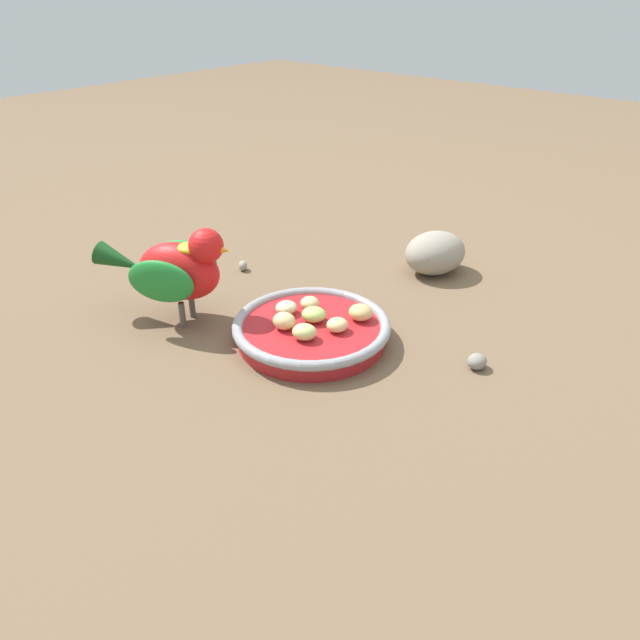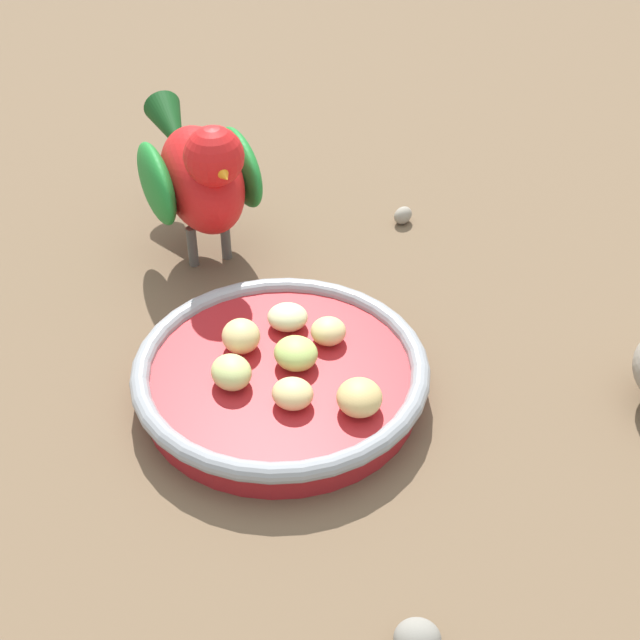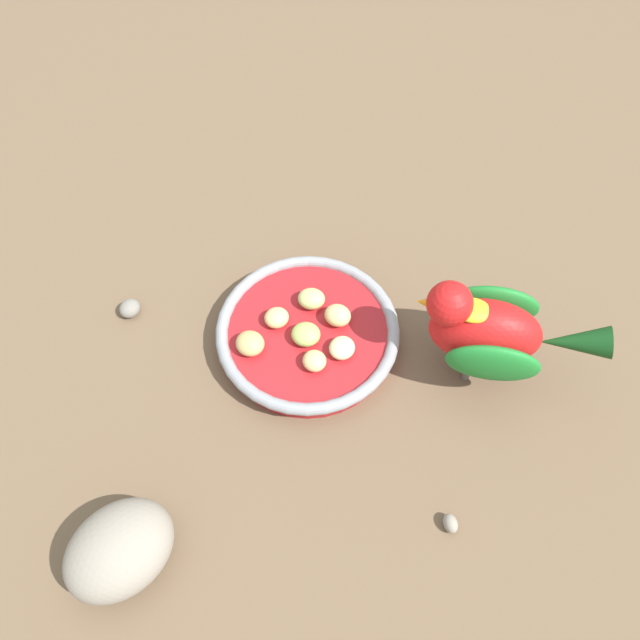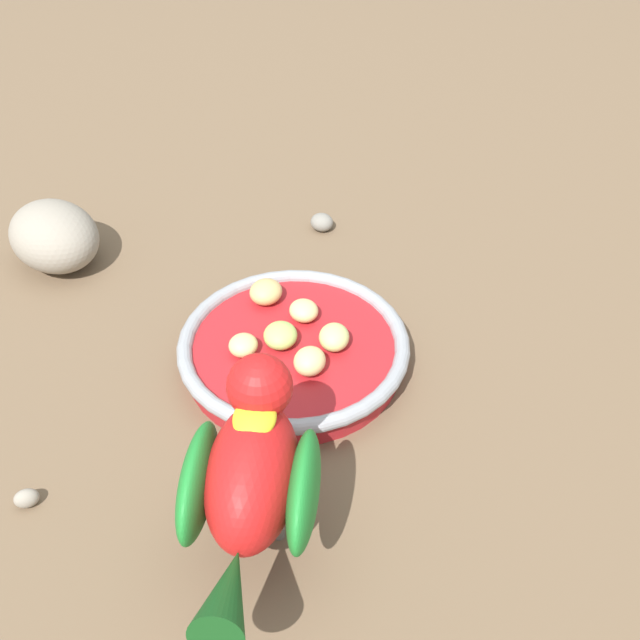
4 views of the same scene
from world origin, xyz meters
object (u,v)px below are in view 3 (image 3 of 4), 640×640
at_px(apple_piece_4, 250,343).
at_px(apple_piece_6, 311,299).
at_px(apple_piece_3, 314,361).
at_px(parrot, 490,330).
at_px(pebble_0, 450,523).
at_px(apple_piece_1, 274,321).
at_px(feeding_bowl, 308,334).
at_px(rock_large, 120,550).
at_px(apple_piece_0, 305,335).
at_px(pebble_1, 130,308).
at_px(apple_piece_2, 338,315).
at_px(apple_piece_5, 342,348).

distance_m(apple_piece_4, apple_piece_6, 0.09).
distance_m(apple_piece_3, parrot, 0.18).
bearing_deg(pebble_0, apple_piece_1, -106.62).
distance_m(feeding_bowl, rock_large, 0.29).
xyz_separation_m(apple_piece_0, pebble_1, (0.07, -0.20, -0.02)).
distance_m(apple_piece_0, rock_large, 0.27).
height_order(apple_piece_1, pebble_0, apple_piece_1).
bearing_deg(parrot, pebble_1, -1.05).
relative_size(apple_piece_1, apple_piece_6, 0.89).
relative_size(apple_piece_0, rock_large, 0.31).
xyz_separation_m(apple_piece_3, apple_piece_4, (0.02, -0.07, 0.00)).
xyz_separation_m(apple_piece_1, pebble_1, (0.07, -0.16, -0.02)).
bearing_deg(apple_piece_0, apple_piece_2, 158.78).
xyz_separation_m(apple_piece_3, parrot, (-0.11, 0.14, 0.05)).
bearing_deg(feeding_bowl, parrot, 113.49).
bearing_deg(apple_piece_1, apple_piece_2, 128.50).
bearing_deg(rock_large, feeding_bowl, 178.72).
relative_size(pebble_0, pebble_1, 0.76).
xyz_separation_m(apple_piece_4, apple_piece_5, (-0.05, 0.08, -0.00)).
relative_size(parrot, pebble_1, 7.61).
distance_m(apple_piece_5, rock_large, 0.29).
bearing_deg(apple_piece_2, apple_piece_4, -35.62).
relative_size(feeding_bowl, apple_piece_3, 7.92).
bearing_deg(apple_piece_1, apple_piece_5, 99.15).
distance_m(apple_piece_2, rock_large, 0.32).
bearing_deg(feeding_bowl, apple_piece_5, 87.48).
height_order(apple_piece_0, pebble_1, apple_piece_0).
distance_m(apple_piece_3, apple_piece_4, 0.07).
bearing_deg(pebble_0, apple_piece_5, -116.61).
bearing_deg(apple_piece_4, pebble_1, -78.95).
bearing_deg(parrot, apple_piece_5, 6.95).
xyz_separation_m(feeding_bowl, apple_piece_2, (-0.03, 0.02, 0.02)).
distance_m(apple_piece_3, pebble_1, 0.23).
xyz_separation_m(feeding_bowl, apple_piece_1, (0.01, -0.03, 0.02)).
height_order(apple_piece_0, rock_large, rock_large).
xyz_separation_m(apple_piece_2, parrot, (-0.05, 0.15, 0.04)).
height_order(apple_piece_5, rock_large, rock_large).
relative_size(apple_piece_4, apple_piece_6, 1.03).
relative_size(apple_piece_5, rock_large, 0.28).
relative_size(feeding_bowl, parrot, 1.07).
bearing_deg(pebble_1, apple_piece_6, 123.00).
bearing_deg(apple_piece_6, apple_piece_0, 26.10).
bearing_deg(apple_piece_5, apple_piece_1, -80.85).
bearing_deg(apple_piece_3, parrot, 127.03).
bearing_deg(apple_piece_3, apple_piece_2, -170.54).
distance_m(parrot, rock_large, 0.40).
height_order(apple_piece_0, apple_piece_5, apple_piece_0).
distance_m(apple_piece_6, pebble_0, 0.28).
bearing_deg(feeding_bowl, apple_piece_4, -35.64).
xyz_separation_m(apple_piece_4, pebble_1, (0.03, -0.15, -0.02)).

